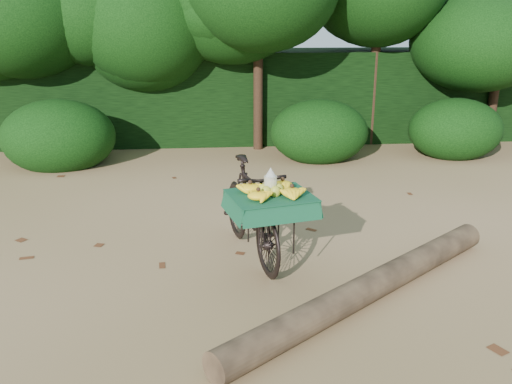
{
  "coord_description": "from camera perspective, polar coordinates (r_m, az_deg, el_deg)",
  "views": [
    {
      "loc": [
        -0.46,
        -5.01,
        2.44
      ],
      "look_at": [
        -0.01,
        0.05,
        0.8
      ],
      "focal_mm": 38.0,
      "sensor_mm": 36.0,
      "label": 1
    }
  ],
  "objects": [
    {
      "name": "ground",
      "position": [
        5.59,
        0.13,
        -7.96
      ],
      "size": [
        80.0,
        80.0,
        0.0
      ],
      "primitive_type": "plane",
      "color": "#A87E59",
      "rests_on": "ground"
    },
    {
      "name": "vendor_bicycle",
      "position": [
        5.64,
        -0.47,
        -1.83
      ],
      "size": [
        1.01,
        1.87,
        1.05
      ],
      "rotation": [
        0.0,
        0.0,
        0.23
      ],
      "color": "black",
      "rests_on": "ground"
    },
    {
      "name": "fallen_log",
      "position": [
        5.05,
        12.01,
        -9.71
      ],
      "size": [
        3.02,
        2.37,
        0.26
      ],
      "primitive_type": "cylinder",
      "rotation": [
        1.57,
        0.0,
        -0.92
      ],
      "color": "brown",
      "rests_on": "ground"
    },
    {
      "name": "hedge_backdrop",
      "position": [
        11.42,
        -2.82,
        10.16
      ],
      "size": [
        26.0,
        1.8,
        1.8
      ],
      "primitive_type": "cube",
      "color": "black",
      "rests_on": "ground"
    },
    {
      "name": "tree_row",
      "position": [
        10.52,
        -6.39,
        15.42
      ],
      "size": [
        14.5,
        2.0,
        4.0
      ],
      "primitive_type": null,
      "color": "black",
      "rests_on": "ground"
    },
    {
      "name": "bush_clumps",
      "position": [
        9.56,
        0.75,
        5.92
      ],
      "size": [
        8.8,
        1.7,
        0.9
      ],
      "primitive_type": null,
      "color": "black",
      "rests_on": "ground"
    },
    {
      "name": "leaf_litter",
      "position": [
        6.17,
        -0.42,
        -5.29
      ],
      "size": [
        7.0,
        7.3,
        0.01
      ],
      "primitive_type": null,
      "color": "#552C16",
      "rests_on": "ground"
    }
  ]
}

